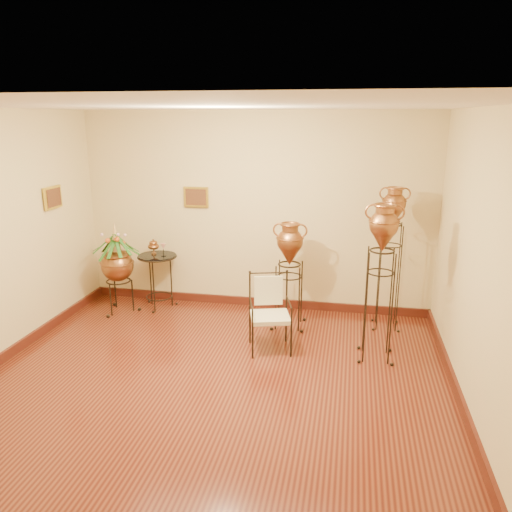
% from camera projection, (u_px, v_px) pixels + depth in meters
% --- Properties ---
extents(ground, '(5.00, 5.00, 0.00)m').
position_uv_depth(ground, '(208.00, 392.00, 5.08)').
color(ground, maroon).
rests_on(ground, ground).
extents(room_shell, '(5.02, 5.02, 2.81)m').
position_uv_depth(room_shell, '(202.00, 226.00, 4.62)').
color(room_shell, '#CABE82').
rests_on(room_shell, ground).
extents(amphora_tall, '(0.38, 0.38, 1.89)m').
position_uv_depth(amphora_tall, '(390.00, 257.00, 6.41)').
color(amphora_tall, black).
rests_on(amphora_tall, ground).
extents(amphora_mid, '(0.45, 0.45, 1.83)m').
position_uv_depth(amphora_mid, '(380.00, 282.00, 5.57)').
color(amphora_mid, black).
rests_on(amphora_mid, ground).
extents(amphora_short, '(0.55, 0.55, 1.43)m').
position_uv_depth(amphora_short, '(289.00, 275.00, 6.52)').
color(amphora_short, black).
rests_on(amphora_short, ground).
extents(planter_urn, '(0.76, 0.76, 1.34)m').
position_uv_depth(planter_urn, '(117.00, 261.00, 7.00)').
color(planter_urn, black).
rests_on(planter_urn, ground).
extents(armchair, '(0.63, 0.61, 0.92)m').
position_uv_depth(armchair, '(270.00, 314.00, 5.89)').
color(armchair, black).
rests_on(armchair, ground).
extents(side_table, '(0.63, 0.63, 1.00)m').
position_uv_depth(side_table, '(158.00, 280.00, 7.25)').
color(side_table, black).
rests_on(side_table, ground).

